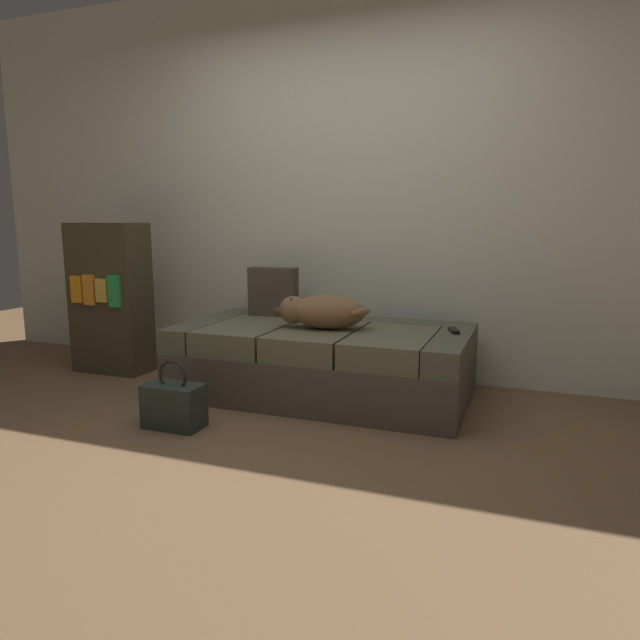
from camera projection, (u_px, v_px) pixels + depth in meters
ground_plane at (243, 459)px, 2.70m from camera, size 10.00×10.00×0.00m
back_wall at (354, 180)px, 4.04m from camera, size 6.40×0.10×2.80m
couch at (323, 361)px, 3.66m from camera, size 1.83×0.96×0.45m
dog_tan at (322, 311)px, 3.54m from camera, size 0.62×0.34×0.21m
tv_remote at (454, 331)px, 3.43m from camera, size 0.09×0.16×0.02m
throw_pillow at (273, 292)px, 4.01m from camera, size 0.35×0.14×0.34m
handbag at (174, 405)px, 3.10m from camera, size 0.32×0.18×0.38m
bookshelf at (111, 298)px, 4.20m from camera, size 0.56×0.30×1.10m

